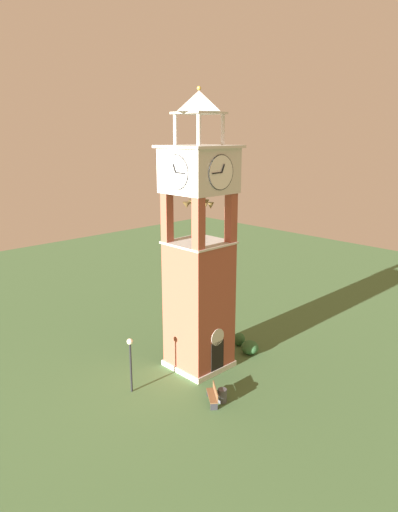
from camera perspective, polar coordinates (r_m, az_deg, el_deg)
ground at (r=31.63m, az=0.00°, el=-13.18°), size 80.00×80.00×0.00m
clock_tower at (r=29.00m, az=0.00°, el=-0.70°), size 3.91×3.91×17.42m
park_bench at (r=27.55m, az=1.74°, el=-16.61°), size 1.31×1.54×0.95m
lamp_post at (r=27.95m, az=-8.38°, el=-11.82°), size 0.36×0.36×3.39m
trash_bin at (r=27.68m, az=2.86°, el=-16.65°), size 0.52×0.52×0.80m
shrub_near_entry at (r=33.11m, az=6.21°, el=-11.03°), size 1.21×1.21×0.93m
shrub_left_of_tower at (r=34.20m, az=4.92°, el=-10.10°), size 0.86×0.86×0.95m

